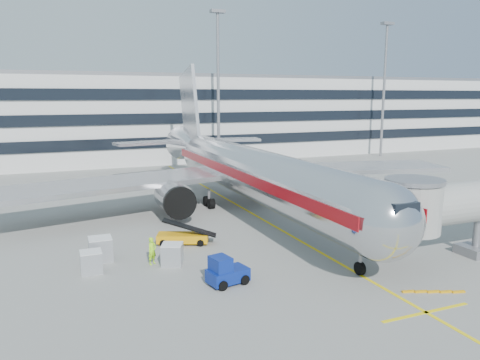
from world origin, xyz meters
name	(u,v)px	position (x,y,z in m)	size (l,w,h in m)	color
ground	(300,241)	(0.00, 0.00, 0.00)	(180.00, 180.00, 0.00)	gray
lead_in_line	(251,213)	(0.00, 10.00, 0.01)	(0.25, 70.00, 0.01)	yellow
stop_bar	(426,312)	(0.00, -14.00, 0.01)	(6.00, 0.25, 0.01)	yellow
main_jet	(245,170)	(0.00, 11.72, 4.23)	(50.95, 48.70, 16.06)	silver
terminal	(151,117)	(0.00, 57.95, 7.80)	(150.00, 24.25, 15.60)	silver
light_mast_centre	(218,77)	(8.00, 42.00, 14.88)	(2.40, 1.20, 25.45)	gray
light_mast_east	(384,79)	(42.00, 42.00, 14.88)	(2.40, 1.20, 25.45)	gray
belt_loader	(183,237)	(-9.16, 2.97, 0.58)	(4.35, 2.92, 2.05)	orange
baggage_tug	(226,272)	(-8.88, -6.11, 0.83)	(2.79, 2.06, 1.91)	navy
cargo_container_left	(172,254)	(-11.12, -1.34, 0.76)	(1.87, 1.87, 1.51)	#B7B9BF
cargo_container_right	(101,249)	(-15.72, 1.45, 0.87)	(1.65, 1.65, 1.72)	#B7B9BF
cargo_container_front	(91,262)	(-16.57, -0.74, 0.75)	(1.42, 1.42, 1.49)	#B7B9BF
ramp_worker	(152,251)	(-12.41, -0.72, 0.99)	(0.72, 0.47, 1.97)	#A8FF1A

